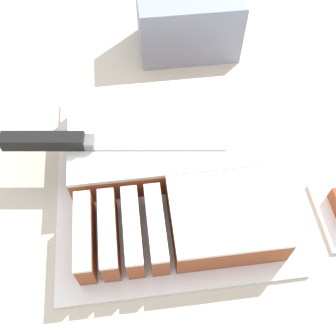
% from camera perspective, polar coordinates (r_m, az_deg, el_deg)
% --- Properties ---
extents(ground_plane, '(8.00, 8.00, 0.00)m').
position_cam_1_polar(ground_plane, '(1.52, -1.69, -18.48)').
color(ground_plane, '#7F705B').
extents(countertop, '(1.40, 1.10, 0.93)m').
position_cam_1_polar(countertop, '(1.08, -2.31, -12.07)').
color(countertop, beige).
rests_on(countertop, ground_plane).
extents(cake_board, '(0.35, 0.37, 0.01)m').
position_cam_1_polar(cake_board, '(0.63, 0.00, -1.54)').
color(cake_board, white).
rests_on(cake_board, countertop).
extents(cake, '(0.30, 0.31, 0.06)m').
position_cam_1_polar(cake, '(0.61, 0.51, 0.61)').
color(cake, '#994C2D').
rests_on(cake, cake_board).
extents(knife, '(0.34, 0.06, 0.02)m').
position_cam_1_polar(knife, '(0.61, -14.78, 3.69)').
color(knife, silver).
rests_on(knife, cake).
extents(storage_box, '(0.19, 0.13, 0.12)m').
position_cam_1_polar(storage_box, '(0.81, 2.92, 20.57)').
color(storage_box, '#8C99B2').
rests_on(storage_box, countertop).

